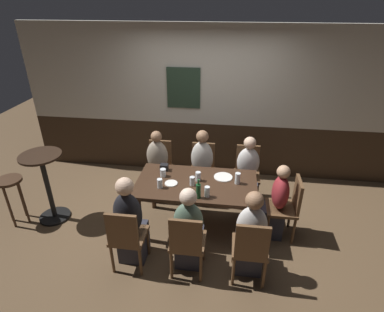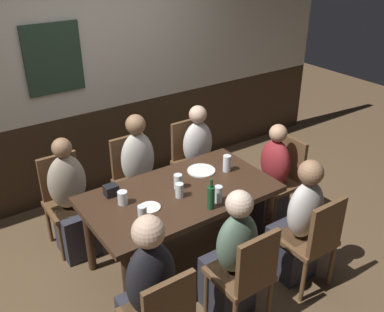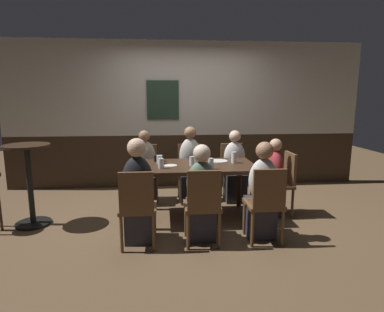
% 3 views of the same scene
% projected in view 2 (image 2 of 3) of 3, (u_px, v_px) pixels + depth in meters
% --- Properties ---
extents(ground_plane, '(12.00, 12.00, 0.00)m').
position_uv_depth(ground_plane, '(181.00, 260.00, 3.97)').
color(ground_plane, brown).
extents(wall_back, '(6.40, 0.13, 2.60)m').
position_uv_depth(wall_back, '(93.00, 78.00, 4.58)').
color(wall_back, '#332316').
rests_on(wall_back, ground_plane).
extents(dining_table, '(1.61, 0.89, 0.74)m').
position_uv_depth(dining_table, '(180.00, 200.00, 3.67)').
color(dining_table, '#382316').
rests_on(dining_table, ground_plane).
extents(chair_right_near, '(0.40, 0.40, 0.88)m').
position_uv_depth(chair_right_near, '(313.00, 238.00, 3.47)').
color(chair_right_near, brown).
rests_on(chair_right_near, ground_plane).
extents(chair_mid_far, '(0.40, 0.40, 0.88)m').
position_uv_depth(chair_mid_far, '(134.00, 175.00, 4.37)').
color(chair_mid_far, brown).
rests_on(chair_mid_far, ground_plane).
extents(chair_right_far, '(0.40, 0.40, 0.88)m').
position_uv_depth(chair_right_far, '(191.00, 156.00, 4.73)').
color(chair_right_far, brown).
rests_on(chair_right_far, ground_plane).
extents(chair_head_east, '(0.40, 0.40, 0.88)m').
position_uv_depth(chair_head_east, '(282.00, 176.00, 4.36)').
color(chair_head_east, brown).
rests_on(chair_head_east, ground_plane).
extents(chair_mid_near, '(0.40, 0.40, 0.88)m').
position_uv_depth(chair_mid_near, '(246.00, 273.00, 3.12)').
color(chair_mid_near, brown).
rests_on(chair_mid_near, ground_plane).
extents(chair_left_far, '(0.40, 0.40, 0.88)m').
position_uv_depth(chair_left_far, '(66.00, 196.00, 4.02)').
color(chair_left_far, brown).
rests_on(chair_left_far, ground_plane).
extents(person_left_near, '(0.34, 0.37, 1.20)m').
position_uv_depth(person_left_near, '(149.00, 300.00, 2.87)').
color(person_left_near, '#2D2D38').
rests_on(person_left_near, ground_plane).
extents(person_right_near, '(0.34, 0.37, 1.14)m').
position_uv_depth(person_right_near, '(298.00, 229.00, 3.60)').
color(person_right_near, '#2D2D38').
rests_on(person_right_near, ground_plane).
extents(person_mid_far, '(0.34, 0.37, 1.18)m').
position_uv_depth(person_mid_far, '(141.00, 181.00, 4.25)').
color(person_mid_far, '#2D2D38').
rests_on(person_mid_far, ground_plane).
extents(person_right_far, '(0.34, 0.37, 1.12)m').
position_uv_depth(person_right_far, '(200.00, 165.00, 4.62)').
color(person_right_far, '#2D2D38').
rests_on(person_right_far, ground_plane).
extents(person_head_east, '(0.37, 0.34, 1.08)m').
position_uv_depth(person_head_east, '(270.00, 185.00, 4.30)').
color(person_head_east, '#2D2D38').
rests_on(person_head_east, ground_plane).
extents(person_mid_near, '(0.34, 0.37, 1.12)m').
position_uv_depth(person_mid_near, '(232.00, 263.00, 3.25)').
color(person_mid_near, '#2D2D38').
rests_on(person_mid_near, ground_plane).
extents(person_left_far, '(0.34, 0.37, 1.13)m').
position_uv_depth(person_left_far, '(72.00, 207.00, 3.91)').
color(person_left_far, '#2D2D38').
rests_on(person_left_far, ground_plane).
extents(tumbler_short, '(0.07, 0.07, 0.12)m').
position_uv_depth(tumbler_short, '(179.00, 191.00, 3.54)').
color(tumbler_short, silver).
rests_on(tumbler_short, dining_table).
extents(beer_glass_half, '(0.07, 0.07, 0.14)m').
position_uv_depth(beer_glass_half, '(218.00, 195.00, 3.47)').
color(beer_glass_half, silver).
rests_on(beer_glass_half, dining_table).
extents(tumbler_water, '(0.07, 0.07, 0.15)m').
position_uv_depth(tumbler_water, '(227.00, 164.00, 3.91)').
color(tumbler_water, silver).
rests_on(tumbler_water, dining_table).
extents(pint_glass_stout, '(0.08, 0.08, 0.11)m').
position_uv_depth(pint_glass_stout, '(123.00, 198.00, 3.45)').
color(pint_glass_stout, silver).
rests_on(pint_glass_stout, dining_table).
extents(pint_glass_amber, '(0.07, 0.07, 0.13)m').
position_uv_depth(pint_glass_amber, '(178.00, 182.00, 3.66)').
color(pint_glass_amber, silver).
rests_on(pint_glass_amber, dining_table).
extents(pint_glass_pale, '(0.07, 0.07, 0.13)m').
position_uv_depth(pint_glass_pale, '(142.00, 214.00, 3.25)').
color(pint_glass_pale, silver).
rests_on(pint_glass_pale, dining_table).
extents(beer_bottle_green, '(0.06, 0.06, 0.26)m').
position_uv_depth(beer_bottle_green, '(211.00, 197.00, 3.37)').
color(beer_bottle_green, '#194723').
rests_on(beer_bottle_green, dining_table).
extents(plate_white_large, '(0.25, 0.25, 0.01)m').
position_uv_depth(plate_white_large, '(201.00, 171.00, 3.94)').
color(plate_white_large, white).
rests_on(plate_white_large, dining_table).
extents(plate_white_small, '(0.17, 0.17, 0.01)m').
position_uv_depth(plate_white_small, '(150.00, 207.00, 3.41)').
color(plate_white_small, white).
rests_on(plate_white_small, dining_table).
extents(condiment_caddy, '(0.11, 0.09, 0.09)m').
position_uv_depth(condiment_caddy, '(111.00, 190.00, 3.57)').
color(condiment_caddy, black).
rests_on(condiment_caddy, dining_table).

